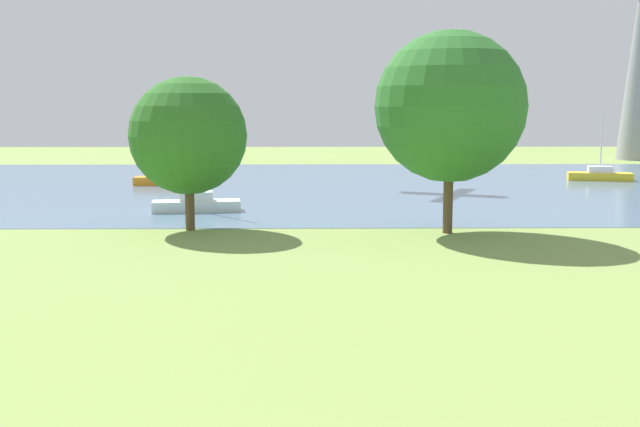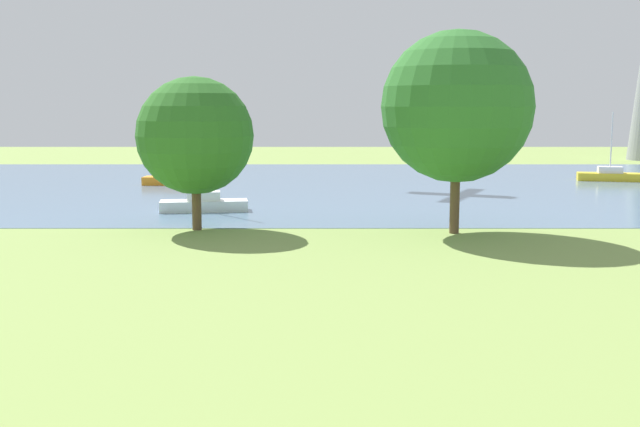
{
  "view_description": "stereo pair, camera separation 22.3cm",
  "coord_description": "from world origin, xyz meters",
  "px_view_note": "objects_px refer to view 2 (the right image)",
  "views": [
    {
      "loc": [
        1.63,
        -6.94,
        5.91
      ],
      "look_at": [
        1.94,
        14.23,
        2.94
      ],
      "focal_mm": 43.96,
      "sensor_mm": 36.0,
      "label": 1
    },
    {
      "loc": [
        1.86,
        -6.94,
        5.91
      ],
      "look_at": [
        1.94,
        14.23,
        2.94
      ],
      "focal_mm": 43.96,
      "sensor_mm": 36.0,
      "label": 2
    }
  ],
  "objects_px": {
    "sailboat_white": "(201,203)",
    "sailboat_orange": "(173,179)",
    "sailboat_yellow": "(606,175)",
    "tree_mid_shore": "(192,136)",
    "tree_east_near": "(454,107)"
  },
  "relations": [
    {
      "from": "tree_mid_shore",
      "to": "tree_east_near",
      "type": "xyz_separation_m",
      "value": [
        12.01,
        -0.99,
        1.35
      ]
    },
    {
      "from": "tree_mid_shore",
      "to": "tree_east_near",
      "type": "bearing_deg",
      "value": -4.73
    },
    {
      "from": "sailboat_white",
      "to": "sailboat_orange",
      "type": "bearing_deg",
      "value": 106.11
    },
    {
      "from": "sailboat_orange",
      "to": "tree_mid_shore",
      "type": "distance_m",
      "value": 21.57
    },
    {
      "from": "sailboat_yellow",
      "to": "tree_east_near",
      "type": "relative_size",
      "value": 0.57
    },
    {
      "from": "sailboat_orange",
      "to": "tree_mid_shore",
      "type": "xyz_separation_m",
      "value": [
        4.74,
        -20.66,
        3.99
      ]
    },
    {
      "from": "tree_east_near",
      "to": "sailboat_white",
      "type": "bearing_deg",
      "value": 149.74
    },
    {
      "from": "sailboat_orange",
      "to": "tree_east_near",
      "type": "distance_m",
      "value": 27.9
    },
    {
      "from": "sailboat_yellow",
      "to": "tree_mid_shore",
      "type": "relative_size",
      "value": 0.73
    },
    {
      "from": "sailboat_yellow",
      "to": "tree_east_near",
      "type": "xyz_separation_m",
      "value": [
        -16.25,
        -24.72,
        5.34
      ]
    },
    {
      "from": "sailboat_white",
      "to": "sailboat_yellow",
      "type": "height_order",
      "value": "sailboat_white"
    },
    {
      "from": "sailboat_white",
      "to": "sailboat_yellow",
      "type": "xyz_separation_m",
      "value": [
        28.87,
        17.36,
        -0.02
      ]
    },
    {
      "from": "sailboat_orange",
      "to": "tree_east_near",
      "type": "xyz_separation_m",
      "value": [
        16.75,
        -21.66,
        5.34
      ]
    },
    {
      "from": "sailboat_white",
      "to": "sailboat_orange",
      "type": "height_order",
      "value": "sailboat_white"
    },
    {
      "from": "sailboat_white",
      "to": "sailboat_orange",
      "type": "xyz_separation_m",
      "value": [
        -4.13,
        14.3,
        -0.02
      ]
    }
  ]
}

